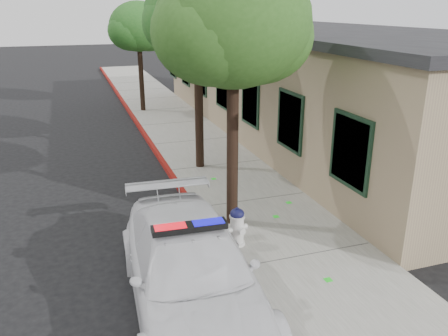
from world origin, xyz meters
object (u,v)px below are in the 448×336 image
street_tree_mid (198,20)px  clapboard_building (313,82)px  street_tree_near (234,28)px  police_car (191,270)px  street_tree_far (139,29)px  fire_hydrant (237,226)px

street_tree_mid → clapboard_building: bearing=27.4°
clapboard_building → street_tree_mid: size_ratio=3.51×
clapboard_building → street_tree_near: bearing=-130.3°
clapboard_building → street_tree_near: size_ratio=3.51×
police_car → street_tree_mid: bearing=76.1°
street_tree_near → police_car: bearing=-122.9°
street_tree_mid → street_tree_far: size_ratio=1.16×
police_car → fire_hydrant: size_ratio=6.19×
street_tree_near → street_tree_mid: (0.39, 4.17, 0.05)m
street_tree_mid → street_tree_far: 8.95m
clapboard_building → fire_hydrant: bearing=-127.6°
clapboard_building → police_car: size_ratio=3.92×
fire_hydrant → street_tree_far: 14.56m
fire_hydrant → street_tree_far: size_ratio=0.17×
street_tree_near → street_tree_far: size_ratio=1.16×
street_tree_mid → street_tree_far: bearing=92.3°
street_tree_near → street_tree_mid: same height
clapboard_building → police_car: (-7.70, -9.73, -1.37)m
fire_hydrant → street_tree_near: 4.16m
fire_hydrant → street_tree_near: bearing=63.9°
police_car → street_tree_far: street_tree_far is taller
clapboard_building → fire_hydrant: (-6.26, -8.13, -1.54)m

